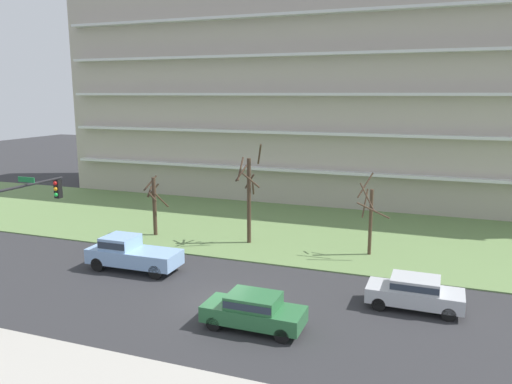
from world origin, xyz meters
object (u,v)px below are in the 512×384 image
(tree_left, at_px, (249,195))
(tree_center, at_px, (370,216))
(pickup_blue_center_left, at_px, (131,253))
(sedan_green_near_left, at_px, (254,310))
(traffic_signal_mast, at_px, (11,227))
(tree_far_left, at_px, (154,204))
(sedan_silver_center_right, at_px, (415,292))

(tree_left, relative_size, tree_center, 1.32)
(tree_center, relative_size, pickup_blue_center_left, 0.95)
(sedan_green_near_left, relative_size, traffic_signal_mast, 0.69)
(traffic_signal_mast, bearing_deg, tree_far_left, 96.48)
(tree_center, height_order, sedan_green_near_left, tree_center)
(sedan_silver_center_right, bearing_deg, tree_center, -65.93)
(pickup_blue_center_left, distance_m, traffic_signal_mast, 8.22)
(traffic_signal_mast, bearing_deg, tree_center, 47.85)
(tree_far_left, distance_m, sedan_green_near_left, 16.12)
(traffic_signal_mast, bearing_deg, tree_left, 69.78)
(pickup_blue_center_left, bearing_deg, tree_center, -150.75)
(tree_left, xyz_separation_m, traffic_signal_mast, (-5.37, -14.59, 0.98))
(tree_center, xyz_separation_m, sedan_silver_center_right, (3.13, -7.28, -1.67))
(tree_center, distance_m, traffic_signal_mast, 19.96)
(tree_far_left, relative_size, sedan_silver_center_right, 0.97)
(tree_left, relative_size, sedan_silver_center_right, 1.55)
(pickup_blue_center_left, xyz_separation_m, sedan_silver_center_right, (15.67, 0.00, -0.14))
(tree_left, xyz_separation_m, pickup_blue_center_left, (-4.58, -7.13, -2.38))
(pickup_blue_center_left, bearing_deg, sedan_silver_center_right, 179.14)
(sedan_green_near_left, relative_size, sedan_silver_center_right, 1.00)
(tree_far_left, relative_size, sedan_green_near_left, 0.97)
(sedan_green_near_left, relative_size, pickup_blue_center_left, 0.81)
(tree_far_left, xyz_separation_m, pickup_blue_center_left, (2.38, -6.56, -1.34))
(tree_left, bearing_deg, tree_center, 1.06)
(sedan_green_near_left, xyz_separation_m, pickup_blue_center_left, (-9.25, 4.50, 0.14))
(sedan_green_near_left, bearing_deg, pickup_blue_center_left, 154.51)
(pickup_blue_center_left, height_order, sedan_silver_center_right, pickup_blue_center_left)
(tree_left, height_order, sedan_green_near_left, tree_left)
(tree_center, relative_size, sedan_green_near_left, 1.17)
(sedan_silver_center_right, xyz_separation_m, traffic_signal_mast, (-16.47, -7.46, 3.50))
(pickup_blue_center_left, bearing_deg, traffic_signal_mast, 83.07)
(tree_left, height_order, pickup_blue_center_left, tree_left)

